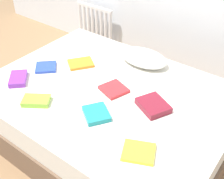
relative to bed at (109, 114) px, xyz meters
name	(u,v)px	position (x,y,z in m)	size (l,w,h in m)	color
ground_plane	(109,134)	(0.00, 0.00, -0.25)	(8.00, 8.00, 0.00)	#93704C
bed	(109,114)	(0.00, 0.00, 0.00)	(2.00, 1.50, 0.50)	brown
radiator	(95,24)	(-1.15, 1.20, 0.09)	(0.55, 0.04, 0.49)	white
pillow	(144,58)	(0.00, 0.53, 0.31)	(0.46, 0.29, 0.12)	white
textbook_red	(114,89)	(0.04, 0.03, 0.27)	(0.20, 0.19, 0.03)	red
textbook_lime	(36,101)	(-0.34, -0.46, 0.27)	(0.20, 0.13, 0.04)	#8CC638
textbook_orange	(81,63)	(-0.45, 0.16, 0.27)	(0.22, 0.18, 0.02)	orange
textbook_yellow	(139,152)	(0.55, -0.41, 0.26)	(0.20, 0.17, 0.02)	yellow
textbook_purple	(18,79)	(-0.69, -0.35, 0.27)	(0.22, 0.13, 0.04)	purple
textbook_maroon	(153,105)	(0.40, 0.03, 0.28)	(0.23, 0.19, 0.05)	maroon
textbook_teal	(96,114)	(0.12, -0.29, 0.27)	(0.20, 0.17, 0.04)	teal
textbook_blue	(46,67)	(-0.65, -0.07, 0.26)	(0.18, 0.18, 0.02)	#2847B7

